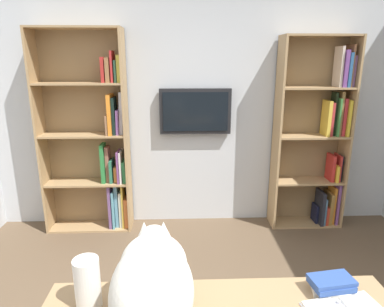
# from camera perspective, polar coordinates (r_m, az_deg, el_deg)

# --- Properties ---
(wall_back) EXTENTS (4.52, 0.06, 2.70)m
(wall_back) POSITION_cam_1_polar(r_m,az_deg,el_deg) (3.67, 1.08, 8.55)
(wall_back) COLOR silver
(wall_back) RESTS_ON ground
(bookshelf_left) EXTENTS (0.77, 0.28, 2.03)m
(bookshelf_left) POSITION_cam_1_polar(r_m,az_deg,el_deg) (3.86, 20.70, 2.35)
(bookshelf_left) COLOR tan
(bookshelf_left) RESTS_ON ground
(bookshelf_right) EXTENTS (0.90, 0.28, 2.10)m
(bookshelf_right) POSITION_cam_1_polar(r_m,az_deg,el_deg) (3.67, -15.96, 2.10)
(bookshelf_right) COLOR tan
(bookshelf_right) RESTS_ON ground
(wall_mounted_tv) EXTENTS (0.75, 0.07, 0.48)m
(wall_mounted_tv) POSITION_cam_1_polar(r_m,az_deg,el_deg) (3.59, 0.56, 7.11)
(wall_mounted_tv) COLOR black
(cat) EXTENTS (0.33, 0.62, 0.38)m
(cat) POSITION_cam_1_polar(r_m,az_deg,el_deg) (1.44, -6.67, -20.66)
(cat) COLOR silver
(cat) RESTS_ON desk
(paper_towel_roll) EXTENTS (0.11, 0.11, 0.23)m
(paper_towel_roll) POSITION_cam_1_polar(r_m,az_deg,el_deg) (1.61, -17.22, -20.16)
(paper_towel_roll) COLOR white
(paper_towel_roll) RESTS_ON desk
(desk_book_stack) EXTENTS (0.21, 0.15, 0.07)m
(desk_book_stack) POSITION_cam_1_polar(r_m,az_deg,el_deg) (1.79, 22.39, -19.75)
(desk_book_stack) COLOR beige
(desk_book_stack) RESTS_ON desk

